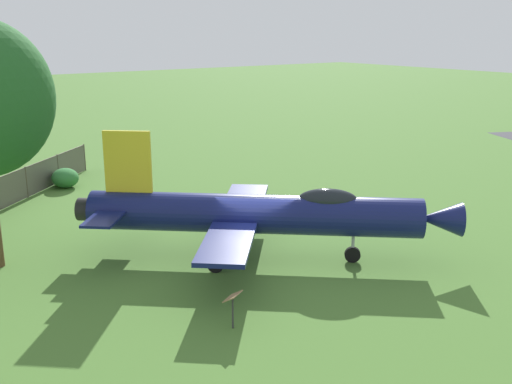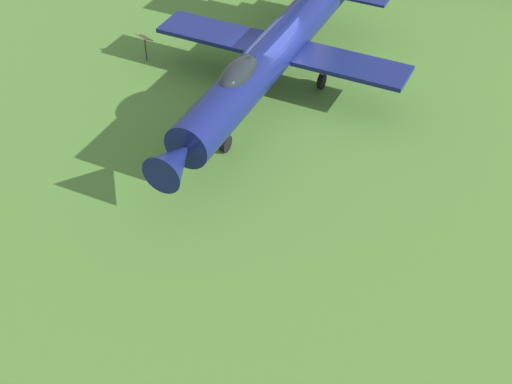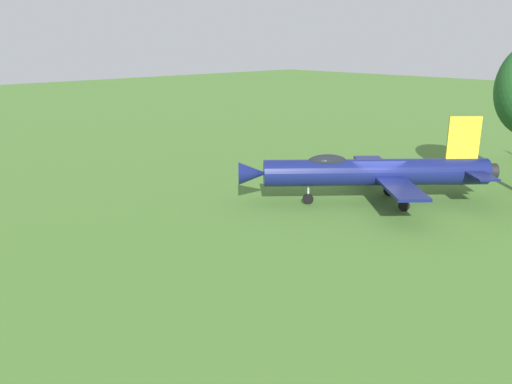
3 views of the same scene
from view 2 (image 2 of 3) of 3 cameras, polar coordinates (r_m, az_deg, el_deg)
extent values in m
plane|color=#47722D|center=(27.48, 1.30, 7.55)|extent=(200.00, 200.00, 0.00)
cylinder|color=#111951|center=(26.53, 1.36, 10.81)|extent=(10.41, 9.35, 1.48)
cone|color=#111951|center=(21.53, -6.30, 2.47)|extent=(2.04, 2.00, 1.26)
ellipsoid|color=black|center=(24.07, -1.39, 9.15)|extent=(2.25, 2.12, 0.84)
cube|color=#111951|center=(26.29, 7.47, 9.68)|extent=(3.88, 4.11, 0.16)
cube|color=#111951|center=(28.19, -3.32, 12.26)|extent=(3.88, 4.11, 0.16)
cylinder|color=#A5A8AD|center=(24.15, -2.41, 5.07)|extent=(0.12, 0.12, 1.36)
cylinder|color=black|center=(24.55, -2.37, 3.78)|extent=(0.57, 0.53, 0.60)
cylinder|color=#A5A8AD|center=(27.48, 5.21, 9.80)|extent=(0.12, 0.12, 1.36)
cylinder|color=black|center=(27.84, 5.13, 8.61)|extent=(0.57, 0.53, 0.60)
cylinder|color=#A5A8AD|center=(28.45, -0.29, 11.14)|extent=(0.12, 0.12, 1.36)
cylinder|color=black|center=(28.80, -0.28, 9.97)|extent=(0.57, 0.53, 0.60)
cylinder|color=#333333|center=(29.67, -8.55, 10.84)|extent=(0.06, 0.06, 0.90)
cube|color=olive|center=(29.39, -8.67, 11.80)|extent=(0.72, 0.64, 0.25)
camera|label=1|loc=(36.67, -35.61, 24.03)|focal=41.84mm
camera|label=3|loc=(23.23, 71.98, -5.13)|focal=36.04mm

